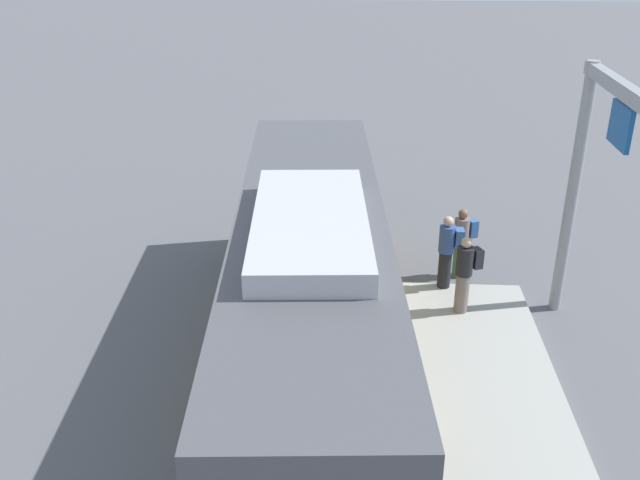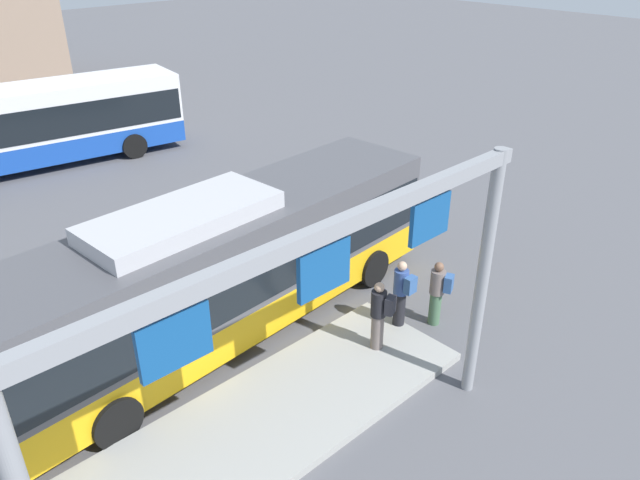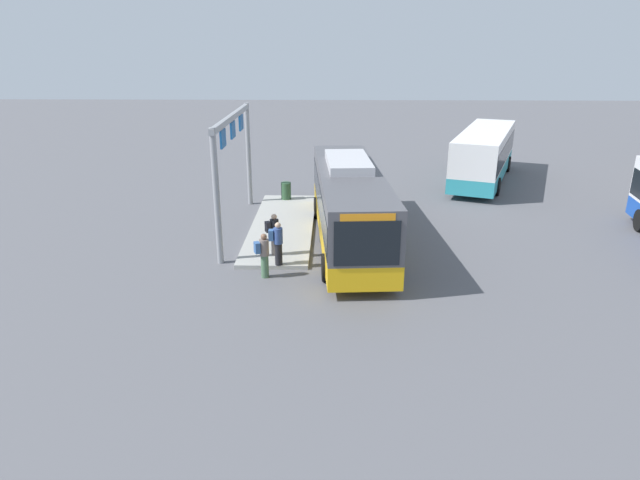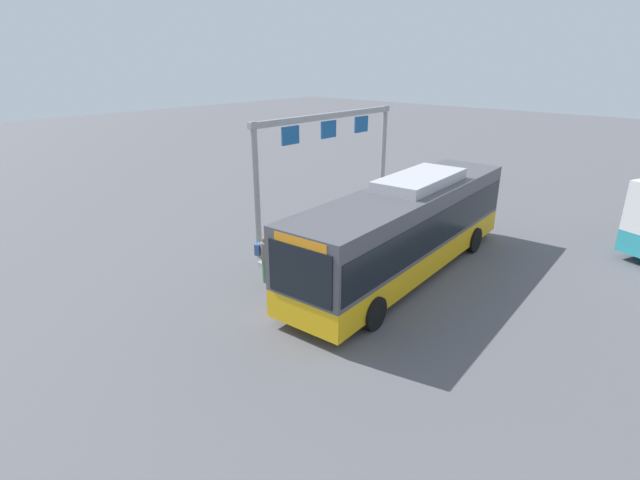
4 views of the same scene
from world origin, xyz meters
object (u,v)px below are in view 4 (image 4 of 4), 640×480
object	(u,v)px
person_waiting_near	(291,250)
trash_bin	(417,204)
person_waiting_mid	(306,240)
bus_main	(406,225)
person_boarding	(265,258)

from	to	relation	value
person_waiting_near	trash_bin	distance (m)	9.18
trash_bin	person_waiting_near	bearing A→B (deg)	2.66
person_waiting_near	person_waiting_mid	world-z (taller)	same
bus_main	trash_bin	bearing A→B (deg)	-156.72
bus_main	person_boarding	bearing A→B (deg)	-43.61
bus_main	person_boarding	distance (m)	5.05
person_boarding	person_waiting_mid	xyz separation A→B (m)	(-1.85, 0.18, 0.16)
person_waiting_near	person_waiting_mid	size ratio (longest dim) A/B	1.00
bus_main	person_waiting_mid	bearing A→B (deg)	-60.50
person_waiting_mid	person_boarding	bearing A→B (deg)	-117.92
person_boarding	person_waiting_mid	distance (m)	1.86
trash_bin	person_waiting_mid	bearing A→B (deg)	1.29
person_boarding	person_waiting_near	distance (m)	0.94
person_waiting_near	person_boarding	bearing A→B (deg)	-118.52
person_waiting_near	trash_bin	bearing A→B (deg)	91.42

